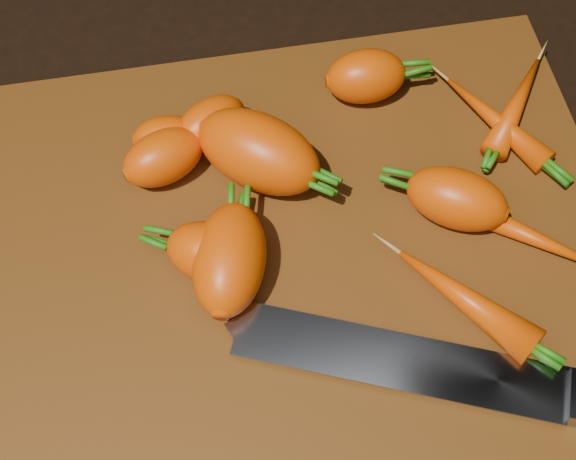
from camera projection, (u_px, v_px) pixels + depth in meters
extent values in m
cube|color=black|center=(290.00, 264.00, 0.61)|extent=(2.00, 2.00, 0.01)
cube|color=#512B0B|center=(290.00, 257.00, 0.60)|extent=(0.50, 0.40, 0.01)
ellipsoid|color=#F04D06|center=(163.00, 157.00, 0.61)|extent=(0.08, 0.06, 0.04)
ellipsoid|color=#F04D06|center=(211.00, 253.00, 0.57)|extent=(0.08, 0.07, 0.04)
ellipsoid|color=#F04D06|center=(258.00, 152.00, 0.60)|extent=(0.11, 0.11, 0.06)
ellipsoid|color=#F04D06|center=(229.00, 259.00, 0.56)|extent=(0.07, 0.10, 0.05)
ellipsoid|color=#F04D06|center=(210.00, 124.00, 0.63)|extent=(0.07, 0.06, 0.04)
ellipsoid|color=#F04D06|center=(168.00, 138.00, 0.62)|extent=(0.06, 0.04, 0.03)
ellipsoid|color=#F04D06|center=(457.00, 199.00, 0.59)|extent=(0.09, 0.08, 0.05)
ellipsoid|color=#F04D06|center=(516.00, 105.00, 0.65)|extent=(0.08, 0.10, 0.02)
ellipsoid|color=#F04D06|center=(534.00, 238.00, 0.59)|extent=(0.10, 0.09, 0.02)
ellipsoid|color=#F04D06|center=(465.00, 299.00, 0.56)|extent=(0.09, 0.11, 0.03)
ellipsoid|color=#F04D06|center=(496.00, 120.00, 0.64)|extent=(0.07, 0.10, 0.02)
ellipsoid|color=#F04D06|center=(366.00, 76.00, 0.65)|extent=(0.07, 0.05, 0.04)
cube|color=gray|center=(237.00, 327.00, 0.55)|extent=(0.22, 0.13, 0.00)
cube|color=gray|center=(409.00, 363.00, 0.54)|extent=(0.03, 0.04, 0.02)
cube|color=black|center=(514.00, 385.00, 0.53)|extent=(0.13, 0.07, 0.02)
cylinder|color=#B2B2B7|center=(488.00, 374.00, 0.53)|extent=(0.01, 0.01, 0.00)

